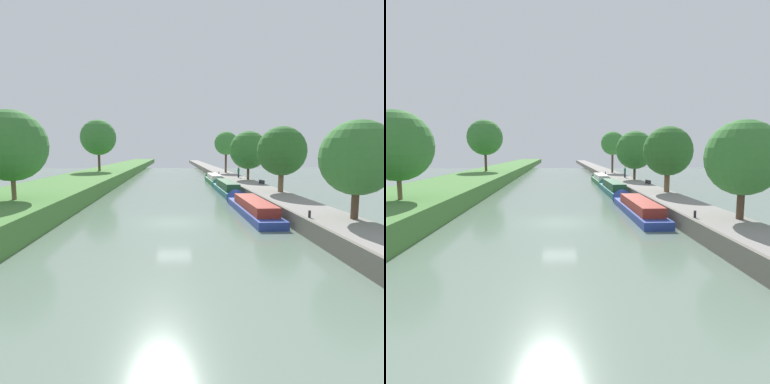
# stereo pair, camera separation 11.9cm
# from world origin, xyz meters

# --- Properties ---
(ground_plane) EXTENTS (160.00, 160.00, 0.00)m
(ground_plane) POSITION_xyz_m (0.00, 0.00, 0.00)
(ground_plane) COLOR slate
(right_towpath) EXTENTS (3.61, 260.00, 1.08)m
(right_towpath) POSITION_xyz_m (10.00, 0.00, 0.54)
(right_towpath) COLOR gray
(right_towpath) RESTS_ON ground_plane
(stone_quay) EXTENTS (0.25, 260.00, 1.13)m
(stone_quay) POSITION_xyz_m (8.08, 0.00, 0.56)
(stone_quay) COLOR #6B665B
(stone_quay) RESTS_ON ground_plane
(narrowboat_blue) EXTENTS (2.08, 13.01, 2.02)m
(narrowboat_blue) POSITION_xyz_m (6.54, 3.65, 0.53)
(narrowboat_blue) COLOR #283D93
(narrowboat_blue) RESTS_ON ground_plane
(narrowboat_teal) EXTENTS (1.87, 13.31, 2.13)m
(narrowboat_teal) POSITION_xyz_m (6.65, 17.23, 0.64)
(narrowboat_teal) COLOR #195B60
(narrowboat_teal) RESTS_ON ground_plane
(narrowboat_green) EXTENTS (1.80, 12.08, 2.03)m
(narrowboat_green) POSITION_xyz_m (6.73, 30.21, 0.62)
(narrowboat_green) COLOR #1E6033
(narrowboat_green) RESTS_ON ground_plane
(tree_rightbank_near) EXTENTS (4.56, 4.56, 6.04)m
(tree_rightbank_near) POSITION_xyz_m (11.09, -4.48, 4.83)
(tree_rightbank_near) COLOR #4C3828
(tree_rightbank_near) RESTS_ON right_towpath
(tree_rightbank_midnear) EXTENTS (5.00, 5.00, 6.68)m
(tree_rightbank_midnear) POSITION_xyz_m (11.05, 9.24, 5.24)
(tree_rightbank_midnear) COLOR brown
(tree_rightbank_midnear) RESTS_ON right_towpath
(tree_rightbank_midfar) EXTENTS (5.60, 5.60, 7.13)m
(tree_rightbank_midfar) POSITION_xyz_m (11.18, 24.42, 5.40)
(tree_rightbank_midfar) COLOR #4C3828
(tree_rightbank_midfar) RESTS_ON right_towpath
(tree_rightbank_far) EXTENTS (4.57, 4.57, 8.01)m
(tree_rightbank_far) POSITION_xyz_m (10.47, 40.41, 6.78)
(tree_rightbank_far) COLOR #4C3828
(tree_rightbank_far) RESTS_ON right_towpath
(tree_leftbank_downstream) EXTENTS (5.15, 5.15, 6.52)m
(tree_leftbank_downstream) POSITION_xyz_m (-11.70, 0.91, 5.62)
(tree_leftbank_downstream) COLOR brown
(tree_leftbank_downstream) RESTS_ON left_grassy_bank
(tree_leftbank_upstream) EXTENTS (6.26, 6.26, 9.11)m
(tree_leftbank_upstream) POSITION_xyz_m (-13.09, 36.04, 7.66)
(tree_leftbank_upstream) COLOR #4C3828
(tree_leftbank_upstream) RESTS_ON left_grassy_bank
(person_walking) EXTENTS (0.34, 0.34, 1.66)m
(person_walking) POSITION_xyz_m (10.43, 27.78, 1.95)
(person_walking) COLOR #282D42
(person_walking) RESTS_ON right_towpath
(mooring_bollard_near) EXTENTS (0.16, 0.16, 0.45)m
(mooring_bollard_near) POSITION_xyz_m (8.50, -3.93, 1.30)
(mooring_bollard_near) COLOR black
(mooring_bollard_near) RESTS_ON right_towpath
(mooring_bollard_far) EXTENTS (0.16, 0.16, 0.45)m
(mooring_bollard_far) POSITION_xyz_m (8.50, 36.04, 1.30)
(mooring_bollard_far) COLOR black
(mooring_bollard_far) RESTS_ON right_towpath
(park_bench) EXTENTS (0.44, 1.50, 0.47)m
(park_bench) POSITION_xyz_m (11.36, 17.49, 1.43)
(park_bench) COLOR #333338
(park_bench) RESTS_ON right_towpath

